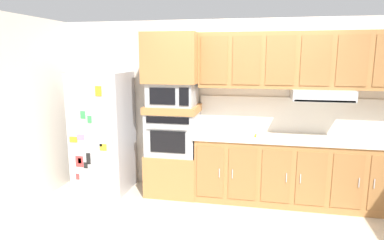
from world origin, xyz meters
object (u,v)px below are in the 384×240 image
(built_in_oven, at_px, (173,133))
(microwave, at_px, (173,94))
(screwdriver, at_px, (256,136))
(refrigerator, at_px, (103,132))

(built_in_oven, xyz_separation_m, microwave, (0.00, -0.00, 0.56))
(microwave, bearing_deg, screwdriver, -3.39)
(refrigerator, xyz_separation_m, microwave, (1.05, 0.07, 0.58))
(refrigerator, relative_size, built_in_oven, 2.51)
(refrigerator, distance_m, screwdriver, 2.23)
(refrigerator, xyz_separation_m, built_in_oven, (1.05, 0.07, 0.02))
(microwave, height_order, screwdriver, microwave)
(refrigerator, relative_size, microwave, 2.73)
(microwave, bearing_deg, built_in_oven, 179.23)
(refrigerator, bearing_deg, screwdriver, -0.05)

